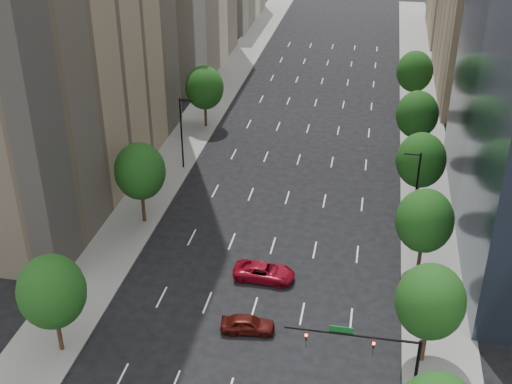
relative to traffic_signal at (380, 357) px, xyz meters
The scene contains 15 objects.
sidewalk_left 40.05m from the traffic_signal, 130.94° to the left, with size 6.00×200.00×0.15m, color slate.
sidewalk_right 30.84m from the traffic_signal, 80.59° to the left, with size 6.00×200.00×0.15m, color slate.
tree_right_1 6.96m from the traffic_signal, 59.96° to the left, with size 5.20×5.20×8.75m.
tree_right_2 18.34m from the traffic_signal, 79.09° to the left, with size 5.20×5.20×8.61m.
tree_right_3 30.21m from the traffic_signal, 83.40° to the left, with size 5.20×5.20×8.89m.
tree_right_4 44.14m from the traffic_signal, 85.49° to the left, with size 5.20×5.20×8.46m.
tree_right_5 60.11m from the traffic_signal, 86.69° to the left, with size 5.20×5.20×8.75m.
tree_left_0 24.62m from the traffic_signal, behind, with size 5.20×5.20×8.75m.
tree_left_1 32.96m from the traffic_signal, 138.11° to the left, with size 5.20×5.20×8.97m.
tree_left_2 53.91m from the traffic_signal, 117.07° to the left, with size 5.20×5.20×8.68m.
streetlight_rn 25.17m from the traffic_signal, 83.37° to the left, with size 1.70×0.20×9.00m.
streetlight_ln 42.42m from the traffic_signal, 124.40° to the left, with size 1.70×0.20×9.00m.
traffic_signal is the anchor object (origin of this frame).
car_maroon 13.32m from the traffic_signal, 146.55° to the left, with size 1.79×4.45×1.51m, color #430F0B.
car_red_far 18.27m from the traffic_signal, 125.98° to the left, with size 2.58×5.60×1.56m, color maroon.
Camera 1 is at (8.58, -5.06, 36.43)m, focal length 46.94 mm.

